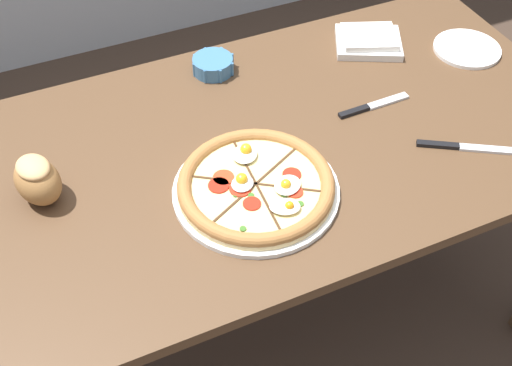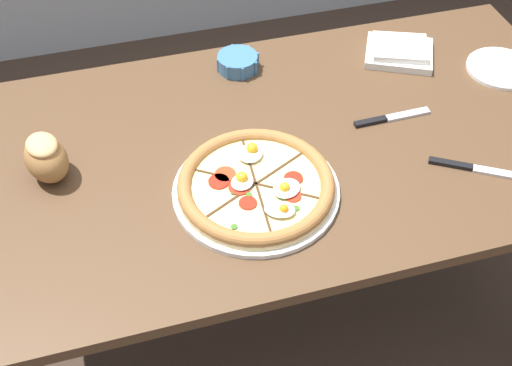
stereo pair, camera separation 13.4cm
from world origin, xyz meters
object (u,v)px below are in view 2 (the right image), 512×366
pizza (256,186)px  napkin_folded (399,51)px  ramekin_bowl (238,62)px  knife_main (480,169)px  bread_piece_near (46,157)px  knife_spare (391,118)px  dining_table (270,174)px  side_saucer (501,68)px

pizza → napkin_folded: pizza is taller
ramekin_bowl → knife_main: ramekin_bowl is taller
bread_piece_near → knife_spare: (0.79, -0.03, -0.05)m
napkin_folded → bread_piece_near: 0.94m
dining_table → bread_piece_near: size_ratio=11.45×
bread_piece_near → side_saucer: (1.14, 0.07, -0.05)m
knife_spare → side_saucer: bearing=14.8°
knife_main → ramekin_bowl: bearing=160.5°
pizza → napkin_folded: (0.50, 0.37, -0.00)m
dining_table → napkin_folded: (0.42, 0.24, 0.11)m
ramekin_bowl → bread_piece_near: size_ratio=0.81×
bread_piece_near → knife_spare: bread_piece_near is taller
pizza → ramekin_bowl: 0.44m
bread_piece_near → knife_spare: bearing=-2.0°
napkin_folded → side_saucer: napkin_folded is taller
napkin_folded → side_saucer: bearing=-28.7°
napkin_folded → knife_main: bearing=-90.8°
dining_table → knife_spare: bearing=1.6°
knife_spare → side_saucer: size_ratio=1.08×
dining_table → bread_piece_near: (-0.49, 0.04, 0.15)m
side_saucer → ramekin_bowl: bearing=163.8°
napkin_folded → bread_piece_near: size_ratio=1.58×
dining_table → bread_piece_near: bearing=175.8°
bread_piece_near → knife_spare: 0.79m
ramekin_bowl → side_saucer: bearing=-16.2°
pizza → bread_piece_near: bread_piece_near is taller
pizza → knife_spare: size_ratio=1.85×
napkin_folded → knife_spare: (-0.12, -0.23, -0.01)m
ramekin_bowl → napkin_folded: (0.42, -0.06, -0.00)m
knife_spare → knife_main: bearing=-62.4°
napkin_folded → knife_spare: bearing=-118.3°
dining_table → pizza: 0.19m
knife_main → side_saucer: 0.39m
knife_main → knife_spare: 0.24m
pizza → side_saucer: 0.77m
pizza → knife_spare: pizza is taller
dining_table → knife_spare: knife_spare is taller
dining_table → pizza: size_ratio=4.47×
bread_piece_near → knife_main: bread_piece_near is taller
pizza → bread_piece_near: bearing=157.7°
napkin_folded → knife_main: napkin_folded is taller
dining_table → pizza: pizza is taller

